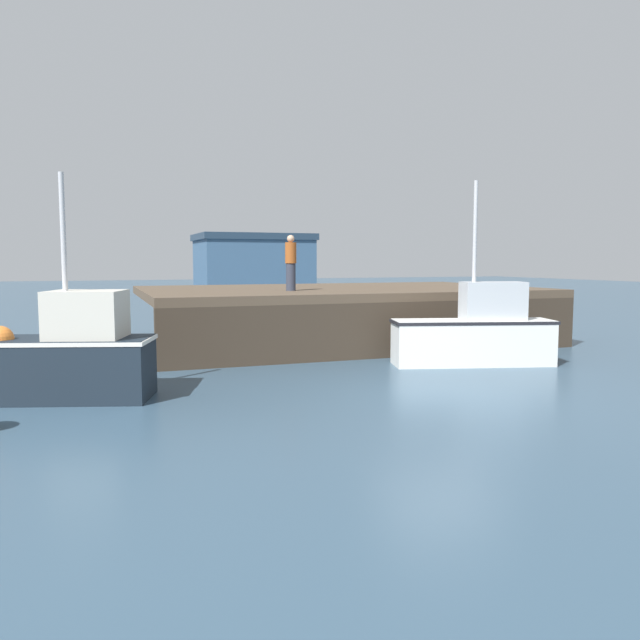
# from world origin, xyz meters

# --- Properties ---
(ground) EXTENTS (120.00, 160.00, 0.10)m
(ground) POSITION_xyz_m (0.00, 0.00, -0.05)
(ground) COLOR #334C60
(pier) EXTENTS (12.79, 7.78, 1.82)m
(pier) POSITION_xyz_m (1.22, 7.90, 1.52)
(pier) COLOR brown
(pier) RESTS_ON ground
(fishing_boat_near_left) EXTENTS (3.50, 2.27, 4.40)m
(fishing_boat_near_left) POSITION_xyz_m (-7.07, 2.13, 0.90)
(fishing_boat_near_left) COLOR #19232D
(fishing_boat_near_left) RESTS_ON ground
(fishing_boat_near_right) EXTENTS (4.35, 2.20, 4.76)m
(fishing_boat_near_right) POSITION_xyz_m (2.81, 2.84, 0.82)
(fishing_boat_near_right) COLOR silver
(fishing_boat_near_right) RESTS_ON ground
(rowboat) EXTENTS (1.86, 1.21, 0.37)m
(rowboat) POSITION_xyz_m (2.80, 3.47, 0.17)
(rowboat) COLOR silver
(rowboat) RESTS_ON ground
(dockworker) EXTENTS (0.34, 0.34, 1.67)m
(dockworker) POSITION_xyz_m (-0.91, 7.08, 2.65)
(dockworker) COLOR #2D3342
(dockworker) RESTS_ON pier
(warehouse) EXTENTS (8.83, 6.76, 4.81)m
(warehouse) POSITION_xyz_m (5.67, 37.79, 2.42)
(warehouse) COLOR #385675
(warehouse) RESTS_ON ground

